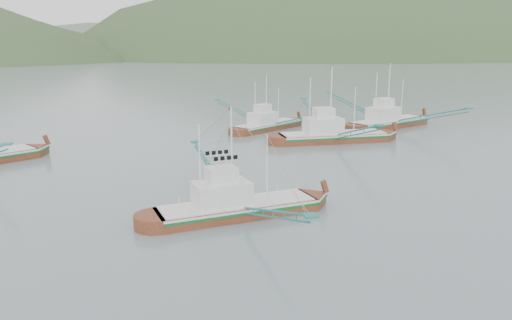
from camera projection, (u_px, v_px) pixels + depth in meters
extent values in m
plane|color=slate|center=(275.00, 216.00, 39.77)|extent=(1200.00, 1200.00, 0.00)
cube|color=#622A14|center=(237.00, 214.00, 39.73)|extent=(13.23, 5.23, 1.72)
cube|color=silver|center=(237.00, 205.00, 39.56)|extent=(12.99, 5.26, 0.19)
cube|color=#0D6023|center=(237.00, 208.00, 39.61)|extent=(12.99, 5.27, 0.19)
cube|color=silver|center=(237.00, 203.00, 39.52)|extent=(12.57, 4.96, 0.10)
cube|color=silver|center=(222.00, 194.00, 38.82)|extent=(4.64, 3.33, 1.89)
cube|color=silver|center=(221.00, 175.00, 38.46)|extent=(2.48, 2.19, 1.20)
cylinder|color=white|center=(232.00, 157.00, 38.47)|extent=(0.14, 0.14, 7.72)
cylinder|color=white|center=(200.00, 167.00, 37.62)|extent=(0.12, 0.12, 6.57)
cylinder|color=white|center=(267.00, 167.00, 39.89)|extent=(0.10, 0.10, 5.41)
cube|color=#622A14|center=(333.00, 140.00, 69.12)|extent=(15.18, 4.60, 2.00)
cube|color=silver|center=(333.00, 134.00, 68.92)|extent=(14.88, 4.67, 0.22)
cube|color=#0D6023|center=(333.00, 136.00, 68.98)|extent=(14.88, 4.69, 0.22)
cube|color=silver|center=(333.00, 133.00, 68.88)|extent=(14.42, 4.37, 0.12)
cube|color=silver|center=(323.00, 126.00, 68.31)|extent=(5.13, 3.40, 2.20)
cube|color=silver|center=(324.00, 113.00, 67.89)|extent=(2.69, 2.31, 1.40)
cylinder|color=white|center=(331.00, 101.00, 67.74)|extent=(0.16, 0.16, 9.02)
cylinder|color=white|center=(310.00, 106.00, 67.25)|extent=(0.14, 0.14, 7.67)
cylinder|color=white|center=(355.00, 110.00, 68.80)|extent=(0.12, 0.12, 6.31)
cube|color=#622A14|center=(268.00, 128.00, 78.80)|extent=(12.65, 9.83, 1.71)
cube|color=silver|center=(268.00, 124.00, 78.63)|extent=(12.47, 9.75, 0.19)
cube|color=#0D6023|center=(268.00, 125.00, 78.68)|extent=(12.48, 9.76, 0.19)
cube|color=silver|center=(268.00, 123.00, 78.59)|extent=(12.01, 9.34, 0.10)
cube|color=silver|center=(263.00, 118.00, 77.46)|extent=(5.08, 4.62, 1.88)
cube|color=silver|center=(263.00, 108.00, 77.10)|extent=(2.89, 2.79, 1.20)
cylinder|color=white|center=(266.00, 99.00, 77.40)|extent=(0.14, 0.14, 7.70)
cylinder|color=white|center=(255.00, 104.00, 75.69)|extent=(0.12, 0.12, 6.55)
cylinder|color=white|center=(279.00, 105.00, 79.83)|extent=(0.10, 0.10, 5.39)
cube|color=#622A14|center=(389.00, 126.00, 80.92)|extent=(15.45, 9.27, 2.00)
cube|color=silver|center=(389.00, 121.00, 80.72)|extent=(15.20, 9.23, 0.22)
cube|color=#0D6023|center=(389.00, 122.00, 80.78)|extent=(15.21, 9.25, 0.22)
cube|color=silver|center=(389.00, 120.00, 80.67)|extent=(14.68, 8.81, 0.12)
cube|color=silver|center=(383.00, 114.00, 79.56)|extent=(5.84, 4.83, 2.20)
cube|color=silver|center=(384.00, 103.00, 79.14)|extent=(3.23, 3.01, 1.40)
cylinder|color=white|center=(389.00, 92.00, 79.35)|extent=(0.16, 0.16, 9.02)
cylinder|color=white|center=(376.00, 98.00, 77.76)|extent=(0.14, 0.14, 7.67)
cylinder|color=white|center=(402.00, 99.00, 81.70)|extent=(0.12, 0.12, 6.31)
ellipsoid|color=#344C27|center=(377.00, 55.00, 504.25)|extent=(684.00, 432.00, 306.00)
ellipsoid|color=slate|center=(157.00, 54.00, 573.61)|extent=(960.00, 400.00, 240.00)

